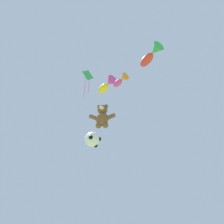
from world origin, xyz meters
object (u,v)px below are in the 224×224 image
(fish_kite_crimson, at_px, (151,55))
(fish_kite_goldfin, at_px, (107,85))
(soccer_ball_kite, at_px, (92,139))
(fish_kite_magenta, at_px, (121,81))
(diamond_kite, at_px, (88,77))
(teddy_bear_kite, at_px, (102,116))

(fish_kite_crimson, relative_size, fish_kite_goldfin, 0.95)
(soccer_ball_kite, relative_size, fish_kite_magenta, 0.67)
(soccer_ball_kite, bearing_deg, fish_kite_crimson, -16.56)
(fish_kite_crimson, distance_m, diamond_kite, 5.57)
(teddy_bear_kite, height_order, soccer_ball_kite, teddy_bear_kite)
(diamond_kite, bearing_deg, soccer_ball_kite, -47.92)
(diamond_kite, bearing_deg, fish_kite_magenta, -6.19)
(fish_kite_crimson, bearing_deg, fish_kite_magenta, 137.83)
(fish_kite_magenta, distance_m, fish_kite_goldfin, 2.24)
(soccer_ball_kite, xyz_separation_m, fish_kite_goldfin, (0.45, 2.35, 6.36))
(soccer_ball_kite, distance_m, fish_kite_magenta, 5.71)
(fish_kite_crimson, relative_size, diamond_kite, 0.69)
(diamond_kite, bearing_deg, fish_kite_crimson, -24.84)
(fish_kite_crimson, height_order, fish_kite_goldfin, fish_kite_goldfin)
(fish_kite_magenta, xyz_separation_m, fish_kite_goldfin, (-1.31, 1.52, 0.99))
(teddy_bear_kite, height_order, fish_kite_magenta, fish_kite_magenta)
(teddy_bear_kite, relative_size, soccer_ball_kite, 1.79)
(teddy_bear_kite, bearing_deg, fish_kite_goldfin, 91.75)
(fish_kite_crimson, xyz_separation_m, fish_kite_magenta, (-2.23, 2.02, -0.30))
(fish_kite_goldfin, bearing_deg, fish_kite_magenta, -49.22)
(soccer_ball_kite, height_order, diamond_kite, diamond_kite)
(soccer_ball_kite, xyz_separation_m, diamond_kite, (-1.03, 1.14, 6.32))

